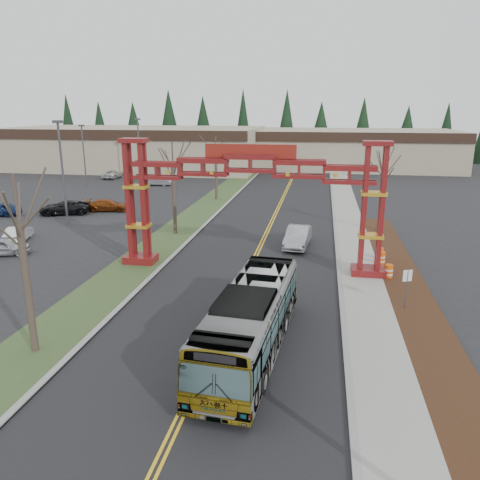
% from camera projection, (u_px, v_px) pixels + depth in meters
% --- Properties ---
extents(ground, '(200.00, 200.00, 0.00)m').
position_uv_depth(ground, '(167.00, 445.00, 15.58)').
color(ground, black).
rests_on(ground, ground).
extents(road, '(12.00, 110.00, 0.02)m').
position_uv_depth(road, '(262.00, 242.00, 39.29)').
color(road, black).
rests_on(road, ground).
extents(lane_line_left, '(0.12, 100.00, 0.01)m').
position_uv_depth(lane_line_left, '(261.00, 242.00, 39.31)').
color(lane_line_left, gold).
rests_on(lane_line_left, road).
extents(lane_line_right, '(0.12, 100.00, 0.01)m').
position_uv_depth(lane_line_right, '(264.00, 242.00, 39.27)').
color(lane_line_right, gold).
rests_on(lane_line_right, road).
extents(curb_right, '(0.30, 110.00, 0.15)m').
position_uv_depth(curb_right, '(337.00, 245.00, 38.25)').
color(curb_right, gray).
rests_on(curb_right, ground).
extents(sidewalk_right, '(2.60, 110.00, 0.14)m').
position_uv_depth(sidewalk_right, '(355.00, 246.00, 38.01)').
color(sidewalk_right, gray).
rests_on(sidewalk_right, ground).
extents(landscape_strip, '(2.60, 50.00, 0.12)m').
position_uv_depth(landscape_strip, '(427.00, 332.00, 23.36)').
color(landscape_strip, '#301E10').
rests_on(landscape_strip, ground).
extents(grass_median, '(4.00, 110.00, 0.08)m').
position_uv_depth(grass_median, '(171.00, 237.00, 40.61)').
color(grass_median, '#334A25').
rests_on(grass_median, ground).
extents(curb_left, '(0.30, 110.00, 0.15)m').
position_uv_depth(curb_left, '(192.00, 238.00, 40.29)').
color(curb_left, gray).
rests_on(curb_left, ground).
extents(gateway_arch, '(18.20, 1.60, 8.90)m').
position_uv_depth(gateway_arch, '(250.00, 184.00, 31.04)').
color(gateway_arch, '#5E0C15').
rests_on(gateway_arch, ground).
extents(retail_building_west, '(46.00, 22.30, 7.50)m').
position_uv_depth(retail_building_west, '(136.00, 148.00, 87.78)').
color(retail_building_west, '#9D9478').
rests_on(retail_building_west, ground).
extents(retail_building_east, '(38.00, 20.30, 7.00)m').
position_uv_depth(retail_building_east, '(351.00, 149.00, 88.80)').
color(retail_building_east, '#9D9478').
rests_on(retail_building_east, ground).
extents(conifer_treeline, '(116.10, 5.60, 13.00)m').
position_uv_depth(conifer_treeline, '(303.00, 130.00, 101.04)').
color(conifer_treeline, black).
rests_on(conifer_treeline, ground).
extents(transit_bus, '(3.55, 11.53, 3.16)m').
position_uv_depth(transit_bus, '(251.00, 320.00, 21.13)').
color(transit_bus, '#93969A').
rests_on(transit_bus, ground).
extents(silver_sedan, '(2.15, 5.11, 1.64)m').
position_uv_depth(silver_sedan, '(298.00, 237.00, 37.83)').
color(silver_sedan, '#A5A8AD').
rests_on(silver_sedan, ground).
extents(parked_car_near_a, '(4.25, 2.90, 1.34)m').
position_uv_depth(parked_car_near_a, '(3.00, 247.00, 35.63)').
color(parked_car_near_a, '#A9ACB1').
rests_on(parked_car_near_a, ground).
extents(parked_car_near_b, '(2.53, 4.19, 1.30)m').
position_uv_depth(parked_car_near_b, '(18.00, 234.00, 39.47)').
color(parked_car_near_b, white).
rests_on(parked_car_near_b, ground).
extents(parked_car_near_c, '(5.66, 4.01, 1.43)m').
position_uv_depth(parked_car_near_c, '(64.00, 208.00, 49.54)').
color(parked_car_near_c, black).
rests_on(parked_car_near_c, ground).
extents(parked_car_mid_a, '(4.76, 2.66, 1.30)m').
position_uv_depth(parked_car_mid_a, '(108.00, 205.00, 51.11)').
color(parked_car_mid_a, brown).
rests_on(parked_car_mid_a, ground).
extents(parked_car_mid_b, '(4.36, 2.38, 1.41)m').
position_uv_depth(parked_car_mid_b, '(0.00, 209.00, 48.76)').
color(parked_car_mid_b, navy).
rests_on(parked_car_mid_b, ground).
extents(parked_car_far_a, '(4.38, 2.00, 1.39)m').
position_uv_depth(parked_car_far_a, '(157.00, 181.00, 68.25)').
color(parked_car_far_a, '#9999A0').
rests_on(parked_car_far_a, ground).
extents(parked_car_far_b, '(2.35, 4.84, 1.33)m').
position_uv_depth(parked_car_far_b, '(113.00, 174.00, 75.40)').
color(parked_car_far_b, white).
rests_on(parked_car_far_b, ground).
extents(bare_tree_median_near, '(3.31, 3.31, 8.19)m').
position_uv_depth(bare_tree_median_near, '(19.00, 226.00, 19.99)').
color(bare_tree_median_near, '#382D26').
rests_on(bare_tree_median_near, ground).
extents(bare_tree_median_mid, '(3.34, 3.34, 8.10)m').
position_uv_depth(bare_tree_median_mid, '(173.00, 168.00, 40.25)').
color(bare_tree_median_mid, '#382D26').
rests_on(bare_tree_median_mid, ground).
extents(bare_tree_median_far, '(3.26, 3.26, 7.65)m').
position_uv_depth(bare_tree_median_far, '(216.00, 155.00, 56.19)').
color(bare_tree_median_far, '#382D26').
rests_on(bare_tree_median_far, ground).
extents(bare_tree_right_far, '(3.37, 3.37, 7.64)m').
position_uv_depth(bare_tree_right_far, '(383.00, 172.00, 41.31)').
color(bare_tree_right_far, '#382D26').
rests_on(bare_tree_right_far, ground).
extents(light_pole_near, '(0.85, 0.43, 9.81)m').
position_uv_depth(light_pole_near, '(62.00, 166.00, 43.69)').
color(light_pole_near, '#3F3F44').
rests_on(light_pole_near, ground).
extents(light_pole_mid, '(0.76, 0.38, 8.72)m').
position_uv_depth(light_pole_mid, '(84.00, 152.00, 64.95)').
color(light_pole_mid, '#3F3F44').
rests_on(light_pole_mid, ground).
extents(light_pole_far, '(0.82, 0.41, 9.46)m').
position_uv_depth(light_pole_far, '(139.00, 145.00, 70.68)').
color(light_pole_far, '#3F3F44').
rests_on(light_pole_far, ground).
extents(street_sign, '(0.51, 0.23, 2.35)m').
position_uv_depth(street_sign, '(407.00, 282.00, 25.58)').
color(street_sign, '#3F3F44').
rests_on(street_sign, ground).
extents(barrel_south, '(0.53, 0.53, 0.99)m').
position_uv_depth(barrel_south, '(389.00, 272.00, 30.66)').
color(barrel_south, '#E1530C').
rests_on(barrel_south, ground).
extents(barrel_mid, '(0.56, 0.56, 1.03)m').
position_uv_depth(barrel_mid, '(381.00, 259.00, 33.29)').
color(barrel_mid, '#E1530C').
rests_on(barrel_mid, ground).
extents(barrel_north, '(0.53, 0.53, 0.98)m').
position_uv_depth(barrel_north, '(380.00, 254.00, 34.43)').
color(barrel_north, '#E1530C').
rests_on(barrel_north, ground).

